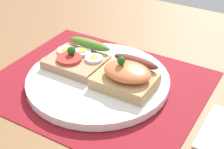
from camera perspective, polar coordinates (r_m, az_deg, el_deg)
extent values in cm
cube|color=brown|center=(63.56, -2.33, -2.90)|extent=(120.00, 90.00, 3.20)
cube|color=maroon|center=(62.55, -2.37, -1.60)|extent=(38.03, 31.36, 0.30)
cylinder|color=white|center=(62.06, -2.39, -0.94)|extent=(26.13, 26.13, 1.44)
cube|color=tan|center=(64.73, -6.06, 2.10)|extent=(10.71, 8.55, 1.68)
cylinder|color=red|center=(64.04, -7.00, 2.85)|extent=(4.74, 4.74, 0.60)
ellipsoid|color=#4E8329|center=(67.16, -3.82, 5.15)|extent=(9.42, 2.20, 1.80)
sphere|color=#1E5919|center=(64.12, -6.87, 4.03)|extent=(1.60, 1.60, 1.60)
cylinder|color=white|center=(66.67, -7.81, 4.04)|extent=(3.37, 3.37, 0.50)
cylinder|color=yellow|center=(66.51, -7.83, 4.29)|extent=(1.52, 1.52, 0.16)
cylinder|color=white|center=(65.78, -4.95, 3.81)|extent=(3.37, 3.37, 0.50)
cylinder|color=yellow|center=(65.62, -4.96, 4.06)|extent=(1.52, 1.52, 0.16)
cylinder|color=white|center=(63.47, -3.08, 2.71)|extent=(3.37, 3.37, 0.50)
cylinder|color=yellow|center=(63.30, -3.08, 2.97)|extent=(1.52, 1.52, 0.16)
cube|color=tan|center=(58.39, 1.97, -1.32)|extent=(10.31, 7.94, 2.03)
ellipsoid|color=#E4703F|center=(57.11, 2.42, 0.33)|extent=(8.46, 6.35, 2.17)
ellipsoid|color=maroon|center=(60.63, 4.01, 2.19)|extent=(8.76, 2.20, 1.80)
sphere|color=#1E5919|center=(57.06, 1.63, 2.43)|extent=(1.40, 1.40, 1.40)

